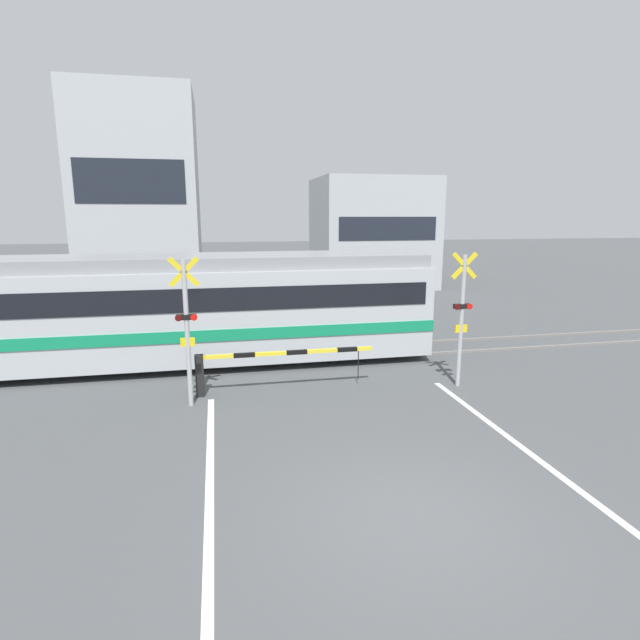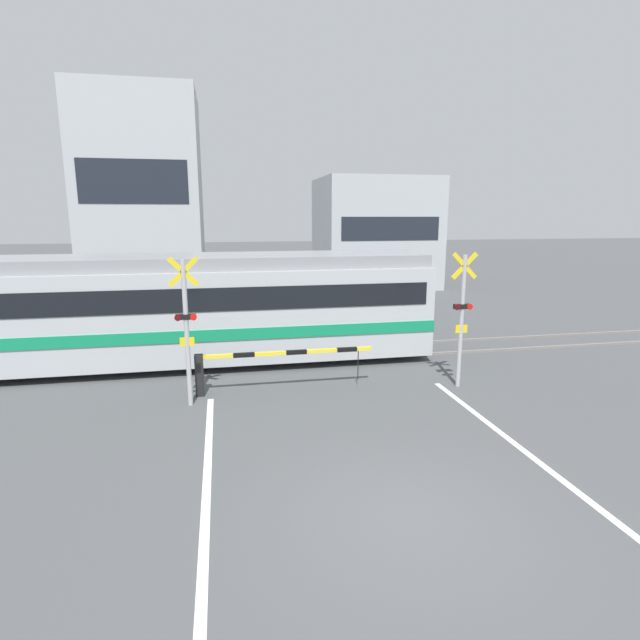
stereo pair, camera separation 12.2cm
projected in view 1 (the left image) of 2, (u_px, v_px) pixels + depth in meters
name	position (u px, v px, depth m)	size (l,w,h in m)	color
ground_plane	(414.00, 520.00, 7.24)	(160.00, 160.00, 0.00)	#4C4F51
rail_track_near	(310.00, 361.00, 15.05)	(50.00, 0.10, 0.08)	gray
rail_track_far	(302.00, 349.00, 16.42)	(50.00, 0.10, 0.08)	gray
road_stripe_left	(209.00, 513.00, 7.40)	(0.14, 9.56, 0.01)	white
road_stripe_right	(556.00, 473.00, 8.57)	(0.14, 9.56, 0.01)	white
commuter_train	(190.00, 306.00, 14.70)	(14.11, 3.05, 3.20)	#B7BCC1
crossing_barrier_near	(252.00, 363.00, 12.31)	(4.45, 0.20, 1.04)	black
crossing_barrier_far	(343.00, 313.00, 18.65)	(4.45, 0.20, 1.04)	black
crossing_signal_left	(187.00, 325.00, 11.23)	(0.68, 0.15, 3.46)	#B2B2B7
crossing_signal_right	(462.00, 314.00, 12.58)	(0.68, 0.15, 3.46)	#B2B2B7
pedestrian	(288.00, 300.00, 19.92)	(0.38, 0.23, 1.78)	#23232D
building_left_of_street	(140.00, 195.00, 27.90)	(6.35, 6.09, 10.93)	#B2B7BC
building_right_of_street	(372.00, 233.00, 31.07)	(6.83, 6.09, 6.58)	#B2B7BC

